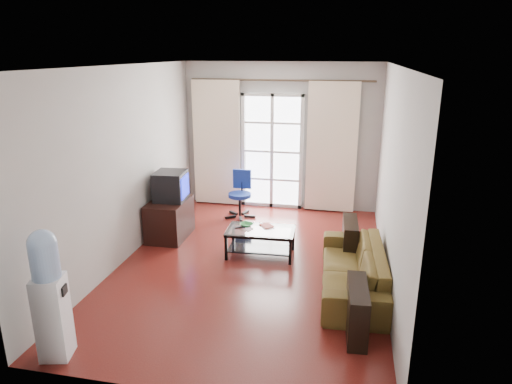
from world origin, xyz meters
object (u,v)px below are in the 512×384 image
(sofa, at_px, (353,269))
(crt_tv, at_px, (169,186))
(water_cooler, at_px, (49,293))
(task_chair, at_px, (240,203))
(tv_stand, at_px, (170,219))
(coffee_table, at_px, (261,239))

(sofa, height_order, crt_tv, crt_tv)
(sofa, distance_m, water_cooler, 3.45)
(water_cooler, bearing_deg, task_chair, 65.50)
(sofa, xyz_separation_m, tv_stand, (-2.88, 1.12, 0.03))
(sofa, relative_size, water_cooler, 1.46)
(task_chair, relative_size, water_cooler, 0.63)
(task_chair, distance_m, water_cooler, 4.32)
(crt_tv, height_order, water_cooler, water_cooler)
(crt_tv, bearing_deg, sofa, -26.73)
(coffee_table, height_order, water_cooler, water_cooler)
(task_chair, xyz_separation_m, water_cooler, (-0.83, -4.21, 0.45))
(water_cooler, bearing_deg, sofa, 21.11)
(sofa, xyz_separation_m, task_chair, (-1.99, 2.27, -0.03))
(coffee_table, distance_m, crt_tv, 1.72)
(coffee_table, xyz_separation_m, water_cooler, (-1.50, -2.68, 0.44))
(crt_tv, bearing_deg, task_chair, 46.57)
(coffee_table, bearing_deg, tv_stand, 166.36)
(sofa, height_order, water_cooler, water_cooler)
(task_chair, bearing_deg, crt_tv, -128.74)
(tv_stand, bearing_deg, crt_tv, 88.64)
(tv_stand, distance_m, water_cooler, 3.09)
(coffee_table, height_order, crt_tv, crt_tv)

